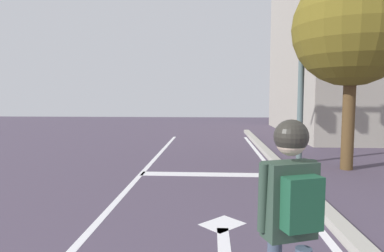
{
  "coord_description": "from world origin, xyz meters",
  "views": [
    {
      "loc": [
        1.85,
        0.99,
        1.85
      ],
      "look_at": [
        1.5,
        7.01,
        1.3
      ],
      "focal_mm": 31.46,
      "sensor_mm": 36.0,
      "label": 1
    }
  ],
  "objects": [
    {
      "name": "lane_arrow_stem",
      "position": [
        2.02,
        4.86,
        0.0
      ],
      "size": [
        0.16,
        1.4,
        0.01
      ],
      "primitive_type": "cube",
      "color": "silver",
      "rests_on": "ground"
    },
    {
      "name": "lane_line_center",
      "position": [
        0.19,
        6.0,
        0.0
      ],
      "size": [
        0.12,
        20.0,
        0.01
      ],
      "primitive_type": "cube",
      "color": "silver",
      "rests_on": "ground"
    },
    {
      "name": "lane_line_curbside",
      "position": [
        3.36,
        6.0,
        0.0
      ],
      "size": [
        0.12,
        20.0,
        0.01
      ],
      "primitive_type": "cube",
      "color": "silver",
      "rests_on": "ground"
    },
    {
      "name": "traffic_signal_mast",
      "position": [
        2.98,
        10.27,
        4.11
      ],
      "size": [
        4.51,
        0.34,
        5.59
      ],
      "color": "#4F6364",
      "rests_on": "ground"
    },
    {
      "name": "lane_arrow_head",
      "position": [
        2.02,
        5.71,
        0.0
      ],
      "size": [
        0.71,
        0.71,
        0.01
      ],
      "primitive_type": "cube",
      "rotation": [
        0.0,
        0.0,
        0.79
      ],
      "color": "silver",
      "rests_on": "ground"
    },
    {
      "name": "skater",
      "position": [
        2.41,
        3.31,
        1.09
      ],
      "size": [
        0.43,
        0.6,
        1.61
      ],
      "color": "#404E63",
      "rests_on": "skateboard"
    },
    {
      "name": "curb_strip",
      "position": [
        3.61,
        6.0,
        0.07
      ],
      "size": [
        0.24,
        24.0,
        0.14
      ],
      "primitive_type": "cube",
      "color": "#A19D93",
      "rests_on": "ground"
    },
    {
      "name": "stop_bar",
      "position": [
        1.85,
        8.77,
        0.0
      ],
      "size": [
        3.31,
        0.4,
        0.01
      ],
      "primitive_type": "cube",
      "color": "silver",
      "rests_on": "ground"
    },
    {
      "name": "roadside_tree",
      "position": [
        5.25,
        9.54,
        3.48
      ],
      "size": [
        2.86,
        2.86,
        4.93
      ],
      "color": "brown",
      "rests_on": "ground"
    }
  ]
}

